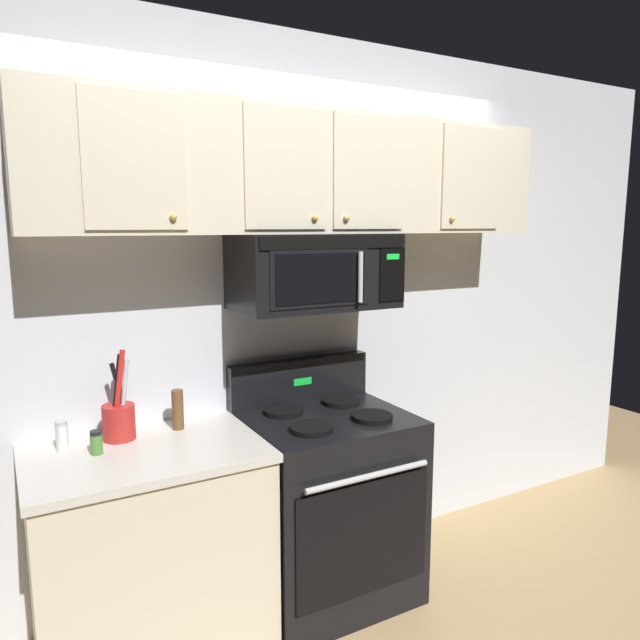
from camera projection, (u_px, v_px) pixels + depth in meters
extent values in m
cube|color=silver|center=(292.00, 312.00, 3.01)|extent=(5.20, 0.10, 2.70)
cube|color=black|center=(327.00, 506.00, 2.83)|extent=(0.76, 0.64, 0.90)
cube|color=black|center=(364.00, 539.00, 2.55)|extent=(0.67, 0.01, 0.52)
cylinder|color=#B7BABF|center=(369.00, 476.00, 2.48)|extent=(0.61, 0.03, 0.03)
cube|color=black|center=(299.00, 380.00, 2.99)|extent=(0.76, 0.07, 0.22)
cube|color=#19D83F|center=(303.00, 382.00, 2.96)|extent=(0.10, 0.00, 0.04)
cylinder|color=black|center=(311.00, 429.00, 2.56)|extent=(0.19, 0.19, 0.02)
cylinder|color=black|center=(372.00, 417.00, 2.71)|extent=(0.19, 0.19, 0.02)
cylinder|color=black|center=(284.00, 411.00, 2.80)|extent=(0.19, 0.19, 0.02)
cylinder|color=black|center=(341.00, 401.00, 2.95)|extent=(0.19, 0.19, 0.02)
cube|color=black|center=(314.00, 271.00, 2.76)|extent=(0.76, 0.39, 0.35)
cube|color=black|center=(336.00, 242.00, 2.56)|extent=(0.73, 0.01, 0.06)
cube|color=black|center=(321.00, 278.00, 2.55)|extent=(0.49, 0.01, 0.25)
cube|color=black|center=(321.00, 278.00, 2.55)|extent=(0.44, 0.01, 0.22)
cube|color=black|center=(392.00, 275.00, 2.74)|extent=(0.14, 0.01, 0.25)
cube|color=#19D83F|center=(393.00, 257.00, 2.72)|extent=(0.07, 0.00, 0.03)
cylinder|color=#B7BABF|center=(360.00, 277.00, 2.62)|extent=(0.02, 0.02, 0.23)
cube|color=beige|center=(311.00, 174.00, 2.71)|extent=(2.50, 0.33, 0.55)
cube|color=beige|center=(135.00, 161.00, 2.17)|extent=(0.38, 0.01, 0.51)
sphere|color=tan|center=(173.00, 217.00, 2.25)|extent=(0.03, 0.03, 0.03)
cube|color=beige|center=(286.00, 168.00, 2.46)|extent=(0.38, 0.01, 0.51)
sphere|color=tan|center=(315.00, 218.00, 2.55)|extent=(0.03, 0.03, 0.03)
cube|color=beige|center=(370.00, 173.00, 2.67)|extent=(0.38, 0.01, 0.51)
sphere|color=tan|center=(346.00, 218.00, 2.62)|extent=(0.03, 0.03, 0.03)
cube|color=beige|center=(472.00, 178.00, 2.96)|extent=(0.38, 0.01, 0.51)
sphere|color=tan|center=(452.00, 219.00, 2.92)|extent=(0.03, 0.03, 0.03)
cube|color=beige|center=(151.00, 555.00, 2.44)|extent=(0.90, 0.62, 0.86)
cube|color=beige|center=(146.00, 452.00, 2.37)|extent=(0.93, 0.65, 0.03)
cylinder|color=red|center=(119.00, 422.00, 2.45)|extent=(0.13, 0.13, 0.15)
cylinder|color=#BCBCC1|center=(124.00, 390.00, 2.44)|extent=(0.05, 0.02, 0.26)
cylinder|color=black|center=(119.00, 391.00, 2.45)|extent=(0.07, 0.04, 0.25)
cylinder|color=black|center=(117.00, 388.00, 2.43)|extent=(0.06, 0.02, 0.29)
cylinder|color=red|center=(119.00, 386.00, 2.42)|extent=(0.07, 0.03, 0.31)
cylinder|color=silver|center=(116.00, 395.00, 2.43)|extent=(0.06, 0.05, 0.23)
cylinder|color=white|center=(62.00, 438.00, 2.34)|extent=(0.05, 0.05, 0.10)
cylinder|color=#B7BABF|center=(61.00, 423.00, 2.33)|extent=(0.05, 0.05, 0.02)
cylinder|color=brown|center=(178.00, 410.00, 2.58)|extent=(0.05, 0.05, 0.18)
cylinder|color=#4C7F33|center=(96.00, 444.00, 2.30)|extent=(0.05, 0.05, 0.08)
cylinder|color=black|center=(96.00, 433.00, 2.29)|extent=(0.04, 0.04, 0.02)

